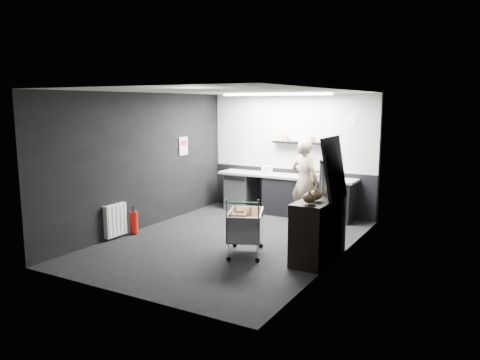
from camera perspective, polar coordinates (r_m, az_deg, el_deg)
The scene contains 22 objects.
floor at distance 8.61m, azimuth -1.22°, elevation -7.48°, with size 5.50×5.50×0.00m, color black.
ceiling at distance 8.24m, azimuth -1.28°, elevation 10.79°, with size 5.50×5.50×0.00m, color silver.
wall_back at distance 10.75m, azimuth 6.31°, elevation 3.21°, with size 5.50×5.50×0.00m, color black.
wall_front at distance 6.16m, azimuth -14.51°, elevation -1.66°, with size 5.50×5.50×0.00m, color black.
wall_left at distance 9.49m, azimuth -11.67°, elevation 2.25°, with size 5.50×5.50×0.00m, color black.
wall_right at distance 7.50m, azimuth 11.98°, elevation 0.38°, with size 5.50×5.50×0.00m, color black.
kitchen_wall_panel at distance 10.69m, azimuth 6.31°, elevation 5.86°, with size 3.95×0.02×1.70m, color silver.
dado_panel at distance 10.86m, azimuth 6.19°, elevation -1.26°, with size 3.95×0.02×1.00m, color black.
floating_shelf at distance 10.53m, azimuth 7.05°, elevation 4.54°, with size 1.20×0.22×0.04m, color black.
wall_clock at distance 10.20m, azimuth 13.61°, elevation 7.18°, with size 0.20×0.20×0.03m, color white.
poster at distance 10.47m, azimuth -6.92°, elevation 4.13°, with size 0.02×0.30×0.40m, color silver.
poster_red_band at distance 10.46m, azimuth -6.91°, elevation 4.51°, with size 0.01×0.22×0.10m, color red.
radiator at distance 8.99m, azimuth -14.96°, elevation -4.76°, with size 0.10×0.50×0.60m, color white.
ceiling_strip at distance 9.87m, azimuth 4.34°, elevation 10.36°, with size 2.40×0.20×0.04m, color white.
prep_counter at distance 10.54m, azimuth 6.18°, elevation -1.83°, with size 3.20×0.61×0.90m.
person at distance 9.86m, azimuth 7.86°, elevation -0.17°, with size 0.64×0.42×1.75m, color beige.
shopping_cart at distance 7.76m, azimuth 0.65°, elevation -5.74°, with size 0.86×1.10×0.99m.
sideboard at distance 7.64m, azimuth 9.75°, elevation -4.93°, with size 0.57×1.32×1.98m.
fire_extinguisher at distance 9.23m, azimuth -12.81°, elevation -4.94°, with size 0.16×0.16×0.52m.
cardboard_box at distance 10.19m, azimuth 9.15°, elevation 0.51°, with size 0.45×0.34×0.09m, color #91784D.
pink_tub at distance 10.27m, azimuth 8.70°, elevation 0.88°, with size 0.20×0.20×0.20m, color silver.
white_container at distance 10.64m, azimuth 3.29°, elevation 1.23°, with size 0.20×0.16×0.18m, color white.
Camera 1 is at (4.23, -7.07, 2.50)m, focal length 35.00 mm.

